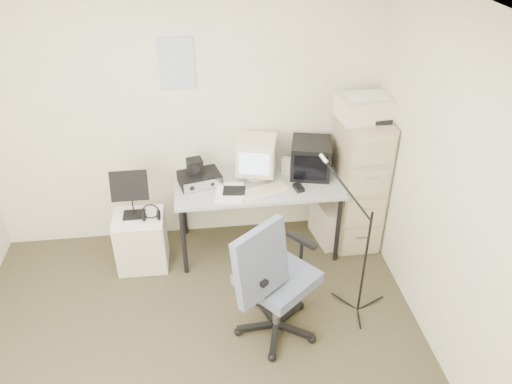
{
  "coord_description": "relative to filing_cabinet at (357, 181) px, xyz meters",
  "views": [
    {
      "loc": [
        0.13,
        -2.38,
        3.1
      ],
      "look_at": [
        0.55,
        0.95,
        0.95
      ],
      "focal_mm": 35.0,
      "sensor_mm": 36.0,
      "label": 1
    }
  ],
  "objects": [
    {
      "name": "floor",
      "position": [
        -1.58,
        -1.48,
        -0.66
      ],
      "size": [
        3.6,
        3.6,
        0.01
      ],
      "primitive_type": "cube",
      "color": "#3D381C",
      "rests_on": "ground"
    },
    {
      "name": "ceiling",
      "position": [
        -1.58,
        -1.48,
        1.85
      ],
      "size": [
        3.6,
        3.6,
        0.01
      ],
      "primitive_type": "cube",
      "color": "white",
      "rests_on": "ground"
    },
    {
      "name": "wall_back",
      "position": [
        -1.58,
        0.32,
        0.6
      ],
      "size": [
        3.6,
        0.02,
        2.5
      ],
      "primitive_type": "cube",
      "color": "#EFE8BB",
      "rests_on": "ground"
    },
    {
      "name": "wall_right",
      "position": [
        0.22,
        -1.48,
        0.6
      ],
      "size": [
        0.02,
        3.6,
        2.5
      ],
      "primitive_type": "cube",
      "color": "#EFE8BB",
      "rests_on": "ground"
    },
    {
      "name": "wall_calendar",
      "position": [
        -1.6,
        0.31,
        1.1
      ],
      "size": [
        0.3,
        0.02,
        0.44
      ],
      "primitive_type": "cube",
      "color": "white",
      "rests_on": "wall_back"
    },
    {
      "name": "filing_cabinet",
      "position": [
        0.0,
        0.0,
        0.0
      ],
      "size": [
        0.4,
        0.6,
        1.3
      ],
      "primitive_type": "cube",
      "color": "tan",
      "rests_on": "floor"
    },
    {
      "name": "printer",
      "position": [
        0.0,
        -0.0,
        0.74
      ],
      "size": [
        0.53,
        0.39,
        0.19
      ],
      "primitive_type": "cube",
      "rotation": [
        0.0,
        0.0,
        0.12
      ],
      "color": "beige",
      "rests_on": "filing_cabinet"
    },
    {
      "name": "desk",
      "position": [
        -0.95,
        -0.03,
        -0.29
      ],
      "size": [
        1.5,
        0.7,
        0.73
      ],
      "primitive_type": "cube",
      "color": "#B7B7B1",
      "rests_on": "floor"
    },
    {
      "name": "crt_monitor",
      "position": [
        -0.95,
        0.09,
        0.27
      ],
      "size": [
        0.41,
        0.43,
        0.37
      ],
      "primitive_type": "cube",
      "rotation": [
        0.0,
        0.0,
        -0.24
      ],
      "color": "beige",
      "rests_on": "desk"
    },
    {
      "name": "crt_tv",
      "position": [
        -0.45,
        0.08,
        0.24
      ],
      "size": [
        0.43,
        0.45,
        0.32
      ],
      "primitive_type": "cube",
      "rotation": [
        0.0,
        0.0,
        -0.24
      ],
      "color": "black",
      "rests_on": "desk"
    },
    {
      "name": "desk_speaker",
      "position": [
        -0.66,
        0.11,
        0.16
      ],
      "size": [
        0.1,
        0.1,
        0.15
      ],
      "primitive_type": "cube",
      "rotation": [
        0.0,
        0.0,
        -0.37
      ],
      "color": "beige",
      "rests_on": "desk"
    },
    {
      "name": "keyboard",
      "position": [
        -0.93,
        -0.21,
        0.09
      ],
      "size": [
        0.46,
        0.3,
        0.02
      ],
      "primitive_type": "cube",
      "rotation": [
        0.0,
        0.0,
        0.38
      ],
      "color": "beige",
      "rests_on": "desk"
    },
    {
      "name": "mouse",
      "position": [
        -0.61,
        -0.19,
        0.1
      ],
      "size": [
        0.1,
        0.13,
        0.04
      ],
      "primitive_type": "cube",
      "rotation": [
        0.0,
        0.0,
        0.21
      ],
      "color": "black",
      "rests_on": "desk"
    },
    {
      "name": "radio_receiver",
      "position": [
        -1.47,
        0.02,
        0.13
      ],
      "size": [
        0.41,
        0.34,
        0.1
      ],
      "primitive_type": "cube",
      "rotation": [
        0.0,
        0.0,
        0.24
      ],
      "color": "black",
      "rests_on": "desk"
    },
    {
      "name": "radio_speaker",
      "position": [
        -1.51,
        0.04,
        0.25
      ],
      "size": [
        0.16,
        0.15,
        0.13
      ],
      "primitive_type": "cube",
      "rotation": [
        0.0,
        0.0,
        0.22
      ],
      "color": "black",
      "rests_on": "radio_receiver"
    },
    {
      "name": "papers",
      "position": [
        -1.22,
        -0.18,
        0.09
      ],
      "size": [
        0.28,
        0.35,
        0.02
      ],
      "primitive_type": "cube",
      "rotation": [
        0.0,
        0.0,
        -0.14
      ],
      "color": "white",
      "rests_on": "desk"
    },
    {
      "name": "pc_tower",
      "position": [
        -0.26,
        0.0,
        -0.44
      ],
      "size": [
        0.27,
        0.48,
        0.42
      ],
      "primitive_type": "cube",
      "rotation": [
        0.0,
        0.0,
        0.17
      ],
      "color": "beige",
      "rests_on": "floor"
    },
    {
      "name": "office_chair",
      "position": [
        -0.94,
        -1.11,
        -0.08
      ],
      "size": [
        0.92,
        0.92,
        1.14
      ],
      "primitive_type": "cube",
      "rotation": [
        0.0,
        0.0,
        0.69
      ],
      "color": "#555A6E",
      "rests_on": "floor"
    },
    {
      "name": "side_cart",
      "position": [
        -2.04,
        -0.17,
        -0.38
      ],
      "size": [
        0.45,
        0.36,
        0.55
      ],
      "primitive_type": "cube",
      "rotation": [
        0.0,
        0.0,
        -0.01
      ],
      "color": "white",
      "rests_on": "floor"
    },
    {
      "name": "music_stand",
      "position": [
        -2.07,
        -0.15,
        0.13
      ],
      "size": [
        0.34,
        0.22,
        0.46
      ],
      "primitive_type": "cube",
      "rotation": [
        0.0,
        0.0,
        -0.19
      ],
      "color": "black",
      "rests_on": "side_cart"
    },
    {
      "name": "headphones",
      "position": [
        -1.91,
        -0.23,
        -0.05
      ],
      "size": [
        0.17,
        0.17,
        0.03
      ],
      "primitive_type": "torus",
      "rotation": [
        0.0,
        0.0,
        0.04
      ],
      "color": "black",
      "rests_on": "side_cart"
    },
    {
      "name": "mic_stand",
      "position": [
        -0.22,
        -0.98,
        0.0
      ],
      "size": [
        0.03,
        0.03,
        1.31
      ],
      "primitive_type": "cylinder",
      "rotation": [
        0.0,
        0.0,
        2.13
      ],
      "color": "black",
      "rests_on": "floor"
    }
  ]
}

